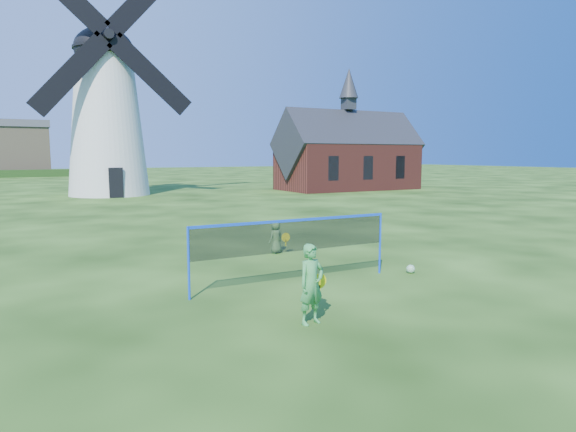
% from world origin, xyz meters
% --- Properties ---
extents(ground, '(220.00, 220.00, 0.00)m').
position_xyz_m(ground, '(0.00, 0.00, 0.00)').
color(ground, black).
rests_on(ground, ground).
extents(windmill, '(11.52, 5.81, 16.98)m').
position_xyz_m(windmill, '(0.32, 28.97, 6.11)').
color(windmill, white).
rests_on(windmill, ground).
extents(chapel, '(12.27, 5.95, 10.38)m').
position_xyz_m(chapel, '(19.71, 25.73, 2.92)').
color(chapel, maroon).
rests_on(chapel, ground).
extents(badminton_net, '(5.05, 0.05, 1.55)m').
position_xyz_m(badminton_net, '(-0.14, -0.42, 1.14)').
color(badminton_net, blue).
rests_on(badminton_net, ground).
extents(player_girl, '(0.71, 0.43, 1.45)m').
position_xyz_m(player_girl, '(-1.16, -2.90, 0.72)').
color(player_girl, green).
rests_on(player_girl, ground).
extents(player_boy, '(0.64, 0.45, 0.99)m').
position_xyz_m(player_boy, '(1.21, 3.16, 0.50)').
color(player_boy, '#589347').
rests_on(player_boy, ground).
extents(play_ball, '(0.22, 0.22, 0.22)m').
position_xyz_m(play_ball, '(3.06, -0.81, 0.11)').
color(play_ball, green).
rests_on(play_ball, ground).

